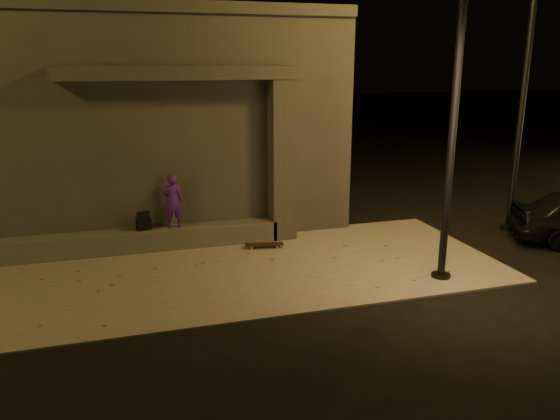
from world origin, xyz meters
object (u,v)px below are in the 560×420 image
object	(u,v)px
street_lamp_0	(458,65)
skateboard	(264,244)
column	(282,161)
skateboarder	(173,201)
backpack	(144,223)

from	to	relation	value
street_lamp_0	skateboard	bearing A→B (deg)	137.30
column	skateboarder	bearing A→B (deg)	180.00
column	skateboard	world-z (taller)	column
street_lamp_0	backpack	bearing A→B (deg)	148.71
column	skateboard	size ratio (longest dim) A/B	4.13
column	street_lamp_0	xyz separation A→B (m)	(2.19, -3.23, 2.10)
backpack	skateboard	size ratio (longest dim) A/B	0.49
column	street_lamp_0	size ratio (longest dim) A/B	0.52
column	skateboard	xyz separation A→B (m)	(-0.61, -0.65, -1.72)
column	backpack	size ratio (longest dim) A/B	8.35
column	street_lamp_0	bearing A→B (deg)	-55.88
column	backpack	xyz separation A→B (m)	(-3.13, 0.00, -1.20)
skateboard	street_lamp_0	distance (m)	5.40
column	street_lamp_0	world-z (taller)	street_lamp_0
backpack	street_lamp_0	xyz separation A→B (m)	(5.32, -3.23, 3.30)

